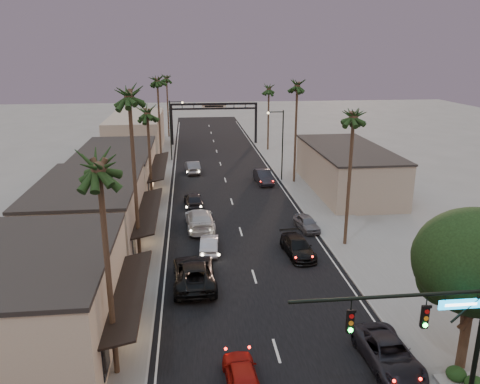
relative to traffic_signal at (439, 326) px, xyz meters
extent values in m
plane|color=slate|center=(-5.69, 36.00, -5.08)|extent=(200.00, 200.00, 0.00)
cube|color=black|center=(-5.69, 41.00, -5.08)|extent=(14.00, 120.00, 0.02)
cube|color=slate|center=(-15.19, 48.00, -5.02)|extent=(5.00, 92.00, 0.12)
cube|color=slate|center=(3.81, 48.00, -5.02)|extent=(5.00, 92.00, 0.12)
cube|color=#BCAB8F|center=(-18.69, 8.00, -2.33)|extent=(8.00, 12.00, 5.50)
cube|color=gray|center=(-18.69, 22.00, -2.33)|extent=(8.00, 14.00, 5.50)
cube|color=#BCAB8F|center=(-18.69, 38.00, -2.58)|extent=(8.00, 16.00, 5.00)
cube|color=gray|center=(-18.69, 61.00, -2.08)|extent=(8.00, 20.00, 6.00)
cube|color=gray|center=(8.31, 36.00, -2.58)|extent=(8.00, 18.00, 5.00)
cylinder|color=black|center=(1.91, 0.00, -1.18)|extent=(0.22, 0.22, 7.80)
cylinder|color=black|center=(-2.29, 0.00, 1.52)|extent=(8.40, 0.16, 0.16)
cube|color=black|center=(-3.89, 0.00, 0.47)|extent=(0.28, 0.22, 1.00)
cube|color=black|center=(-0.69, 0.00, 0.47)|extent=(0.28, 0.22, 1.00)
cube|color=#0D8BCE|center=(0.81, 0.00, 0.97)|extent=(1.90, 0.08, 0.42)
cylinder|color=#38281C|center=(3.71, 3.50, -3.48)|extent=(0.52, 0.52, 3.20)
ellipsoid|color=black|center=(3.71, 3.50, 1.12)|extent=(6.20, 6.20, 5.20)
sphere|color=black|center=(2.51, 4.10, -0.08)|extent=(2.80, 2.80, 2.80)
cube|color=black|center=(-13.09, 66.00, -1.58)|extent=(0.40, 0.40, 7.00)
cube|color=black|center=(1.71, 66.00, -1.58)|extent=(0.40, 0.40, 7.00)
cube|color=black|center=(-5.69, 66.00, 2.02)|extent=(15.20, 0.35, 0.35)
cube|color=black|center=(-5.69, 66.00, 1.22)|extent=(15.20, 0.30, 0.30)
cube|color=beige|center=(-5.69, 65.98, 1.62)|extent=(4.20, 0.12, 1.00)
cylinder|color=black|center=(1.51, 41.00, -0.58)|extent=(0.16, 0.16, 9.00)
cylinder|color=black|center=(0.51, 41.00, 3.72)|extent=(2.00, 0.12, 0.12)
sphere|color=#FFD899|center=(-0.39, 41.00, 3.62)|extent=(0.30, 0.30, 0.30)
cylinder|color=black|center=(-12.89, 54.00, -0.58)|extent=(0.16, 0.16, 9.00)
cylinder|color=black|center=(-11.89, 54.00, 3.72)|extent=(2.00, 0.12, 0.12)
sphere|color=#FFD899|center=(-10.99, 54.00, 3.62)|extent=(0.30, 0.30, 0.30)
cylinder|color=#38281C|center=(-14.29, 5.00, 0.42)|extent=(0.28, 0.28, 11.00)
sphere|color=black|center=(-14.29, 5.00, 6.52)|extent=(3.20, 3.20, 3.20)
cylinder|color=#38281C|center=(-14.29, 18.00, 1.42)|extent=(0.28, 0.28, 13.00)
sphere|color=black|center=(-14.29, 18.00, 8.52)|extent=(3.20, 3.20, 3.20)
cylinder|color=#38281C|center=(-14.29, 32.00, -0.08)|extent=(0.28, 0.28, 10.00)
sphere|color=black|center=(-14.29, 32.00, 5.52)|extent=(3.20, 3.20, 3.20)
cylinder|color=#38281C|center=(-14.29, 51.00, 0.92)|extent=(0.28, 0.28, 12.00)
sphere|color=black|center=(-14.29, 51.00, 7.52)|extent=(3.20, 3.20, 3.20)
cylinder|color=#38281C|center=(2.91, 20.00, 0.42)|extent=(0.28, 0.28, 11.00)
sphere|color=black|center=(2.91, 20.00, 6.52)|extent=(3.20, 3.20, 3.20)
cylinder|color=#38281C|center=(2.91, 40.00, 0.92)|extent=(0.28, 0.28, 12.00)
sphere|color=black|center=(2.91, 40.00, 7.52)|extent=(3.20, 3.20, 3.20)
cylinder|color=#38281C|center=(2.91, 60.00, -0.08)|extent=(0.28, 0.28, 10.00)
sphere|color=black|center=(2.91, 60.00, 5.52)|extent=(3.20, 3.20, 3.20)
cylinder|color=#38281C|center=(-13.99, 74.00, 0.42)|extent=(0.28, 0.28, 11.00)
sphere|color=black|center=(-13.99, 74.00, 6.52)|extent=(3.20, 3.20, 3.20)
imported|color=maroon|center=(-7.95, 3.30, -4.39)|extent=(1.84, 4.16, 1.39)
imported|color=black|center=(-10.12, 14.33, -4.19)|extent=(3.10, 6.47, 1.78)
imported|color=#9FA0A5|center=(-8.78, 19.83, -4.41)|extent=(1.75, 4.19, 1.35)
imported|color=#B3B3B3|center=(-9.41, 25.33, -4.19)|extent=(2.90, 6.32, 1.79)
imported|color=black|center=(-9.92, 31.91, -4.33)|extent=(2.21, 4.55, 1.50)
imported|color=#535459|center=(-9.80, 46.28, -4.27)|extent=(2.19, 5.05, 1.62)
imported|color=black|center=(-0.02, 4.11, -4.35)|extent=(2.64, 5.36, 1.47)
imported|color=black|center=(-1.63, 18.38, -4.36)|extent=(2.47, 5.14, 1.44)
imported|color=#535358|center=(0.51, 23.88, -4.42)|extent=(2.06, 4.07, 1.33)
imported|color=black|center=(-1.01, 40.03, -4.25)|extent=(2.13, 5.17, 1.66)
camera|label=1|loc=(-10.18, -16.08, 11.09)|focal=35.00mm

